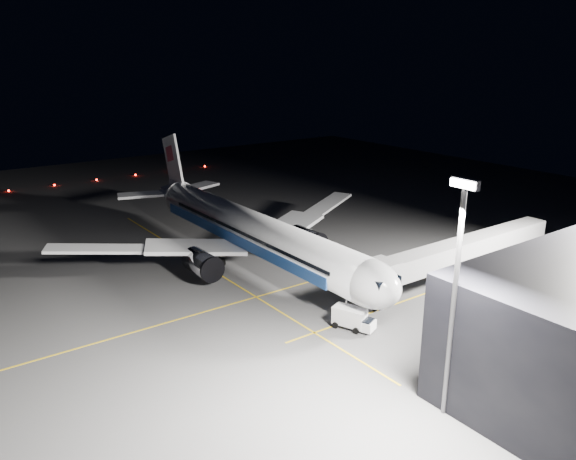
# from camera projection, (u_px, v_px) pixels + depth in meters

# --- Properties ---
(ground) EXTENTS (200.00, 200.00, 0.00)m
(ground) POSITION_uv_depth(u_px,v_px,m) (254.00, 265.00, 83.03)
(ground) COLOR #4C4C4F
(ground) RESTS_ON ground
(guide_line_main) EXTENTS (0.25, 80.00, 0.01)m
(guide_line_main) POSITION_uv_depth(u_px,v_px,m) (294.00, 286.00, 75.30)
(guide_line_main) COLOR gold
(guide_line_main) RESTS_ON ground
(guide_line_cross) EXTENTS (70.00, 0.25, 0.01)m
(guide_line_cross) POSITION_uv_depth(u_px,v_px,m) (218.00, 274.00, 79.67)
(guide_line_cross) COLOR gold
(guide_line_cross) RESTS_ON ground
(guide_line_side) EXTENTS (0.25, 40.00, 0.01)m
(guide_line_side) POSITION_uv_depth(u_px,v_px,m) (412.00, 298.00, 71.63)
(guide_line_side) COLOR gold
(guide_line_side) RESTS_ON ground
(airliner) EXTENTS (61.48, 54.22, 16.64)m
(airliner) POSITION_uv_depth(u_px,v_px,m) (249.00, 230.00, 82.33)
(airliner) COLOR silver
(airliner) RESTS_ON ground
(jet_bridge) EXTENTS (3.60, 34.40, 6.30)m
(jet_bridge) POSITION_uv_depth(u_px,v_px,m) (456.00, 252.00, 74.78)
(jet_bridge) COLOR #B2B2B7
(jet_bridge) RESTS_ON ground
(floodlight_mast_south) EXTENTS (2.40, 0.67, 20.70)m
(floodlight_mast_south) POSITION_uv_depth(u_px,v_px,m) (456.00, 280.00, 45.06)
(floodlight_mast_south) COLOR #59595E
(floodlight_mast_south) RESTS_ON ground
(taxiway_lights) EXTENTS (0.44, 60.44, 0.44)m
(taxiway_lights) POSITION_uv_depth(u_px,v_px,m) (97.00, 180.00, 138.61)
(taxiway_lights) COLOR #FF140A
(taxiway_lights) RESTS_ON ground
(service_truck) EXTENTS (5.13, 3.57, 2.45)m
(service_truck) POSITION_uv_depth(u_px,v_px,m) (353.00, 318.00, 63.26)
(service_truck) COLOR white
(service_truck) RESTS_ON ground
(baggage_tug) EXTENTS (2.58, 2.33, 1.55)m
(baggage_tug) POSITION_uv_depth(u_px,v_px,m) (261.00, 234.00, 95.18)
(baggage_tug) COLOR black
(baggage_tug) RESTS_ON ground
(safety_cone_a) EXTENTS (0.41, 0.41, 0.61)m
(safety_cone_a) POSITION_uv_depth(u_px,v_px,m) (248.00, 244.00, 91.37)
(safety_cone_a) COLOR #E85309
(safety_cone_a) RESTS_ON ground
(safety_cone_b) EXTENTS (0.46, 0.46, 0.69)m
(safety_cone_b) POSITION_uv_depth(u_px,v_px,m) (300.00, 269.00, 80.53)
(safety_cone_b) COLOR #E85309
(safety_cone_b) RESTS_ON ground
(safety_cone_c) EXTENTS (0.43, 0.43, 0.64)m
(safety_cone_c) POSITION_uv_depth(u_px,v_px,m) (303.00, 256.00, 85.65)
(safety_cone_c) COLOR #E85309
(safety_cone_c) RESTS_ON ground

